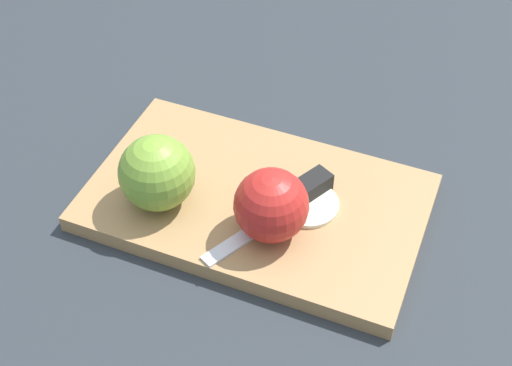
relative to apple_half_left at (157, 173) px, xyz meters
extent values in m
plane|color=#282D33|center=(0.09, 0.05, -0.06)|extent=(4.00, 4.00, 0.00)
cube|color=#A37A4C|center=(0.09, 0.05, -0.05)|extent=(0.36, 0.22, 0.02)
sphere|color=olive|center=(0.00, 0.00, 0.00)|extent=(0.08, 0.08, 0.08)
cylinder|color=beige|center=(0.01, 0.00, 0.00)|extent=(0.04, 0.07, 0.08)
sphere|color=red|center=(0.13, 0.01, 0.00)|extent=(0.08, 0.08, 0.08)
cylinder|color=beige|center=(0.12, 0.01, 0.00)|extent=(0.00, 0.07, 0.07)
cube|color=silver|center=(0.11, -0.01, -0.04)|extent=(0.06, 0.11, 0.00)
cube|color=black|center=(0.14, 0.07, -0.03)|extent=(0.05, 0.06, 0.02)
cylinder|color=beige|center=(0.15, 0.05, -0.04)|extent=(0.07, 0.07, 0.00)
camera|label=1|loc=(0.30, -0.44, 0.52)|focal=50.00mm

